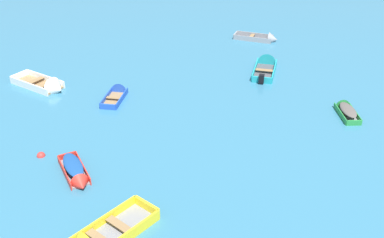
# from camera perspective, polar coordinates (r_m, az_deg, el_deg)

# --- Properties ---
(rowboat_red_cluster_outer) EXTENTS (2.34, 3.38, 0.94)m
(rowboat_red_cluster_outer) POSITION_cam_1_polar(r_m,az_deg,el_deg) (25.30, -13.76, -6.34)
(rowboat_red_cluster_outer) COLOR gray
(rowboat_red_cluster_outer) RESTS_ON ground_plane
(rowboat_turquoise_foreground_center) EXTENTS (2.50, 4.66, 1.40)m
(rowboat_turquoise_foreground_center) POSITION_cam_1_polar(r_m,az_deg,el_deg) (37.91, 8.88, 6.39)
(rowboat_turquoise_foreground_center) COLOR #4C4C51
(rowboat_turquoise_foreground_center) RESTS_ON ground_plane
(rowboat_green_midfield_left) EXTENTS (1.11, 2.87, 0.92)m
(rowboat_green_midfield_left) POSITION_cam_1_polar(r_m,az_deg,el_deg) (32.29, 17.94, 1.15)
(rowboat_green_midfield_left) COLOR gray
(rowboat_green_midfield_left) RESTS_ON ground_plane
(rowboat_grey_distant_center) EXTENTS (4.09, 2.49, 1.16)m
(rowboat_grey_distant_center) POSITION_cam_1_polar(r_m,az_deg,el_deg) (43.79, 8.68, 9.51)
(rowboat_grey_distant_center) COLOR #4C4C51
(rowboat_grey_distant_center) RESTS_ON ground_plane
(rowboat_white_back_row_center) EXTENTS (4.63, 3.82, 1.50)m
(rowboat_white_back_row_center) POSITION_cam_1_polar(r_m,az_deg,el_deg) (35.35, -16.86, 3.75)
(rowboat_white_back_row_center) COLOR #99754C
(rowboat_white_back_row_center) RESTS_ON ground_plane
(rowboat_blue_near_left) EXTENTS (1.63, 3.25, 1.06)m
(rowboat_blue_near_left) POSITION_cam_1_polar(r_m,az_deg,el_deg) (33.42, -8.91, 3.09)
(rowboat_blue_near_left) COLOR #99754C
(rowboat_blue_near_left) RESTS_ON ground_plane
(mooring_buoy_between_boats_right) EXTENTS (0.47, 0.47, 0.47)m
(mooring_buoy_between_boats_right) POSITION_cam_1_polar(r_m,az_deg,el_deg) (27.77, -17.66, -4.25)
(mooring_buoy_between_boats_right) COLOR red
(mooring_buoy_between_boats_right) RESTS_ON ground_plane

